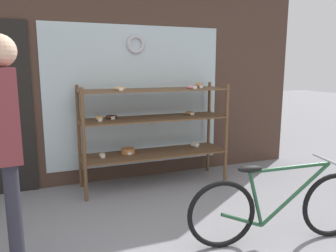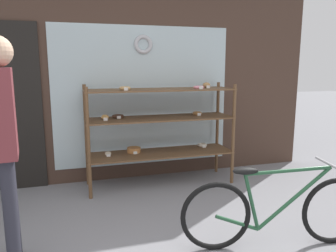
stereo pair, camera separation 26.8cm
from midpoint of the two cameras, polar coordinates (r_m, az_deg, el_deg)
storefront_facade at (r=4.52m, az=-10.55°, el=10.86°), size 5.42×0.13×3.32m
display_case at (r=4.28m, az=-4.29°, el=0.52°), size 1.92×0.54×1.35m
bicycle at (r=3.11m, az=16.30°, el=-13.39°), size 1.66×0.50×0.74m
pedestrian at (r=2.74m, az=-28.84°, el=-1.33°), size 0.24×0.34×1.79m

